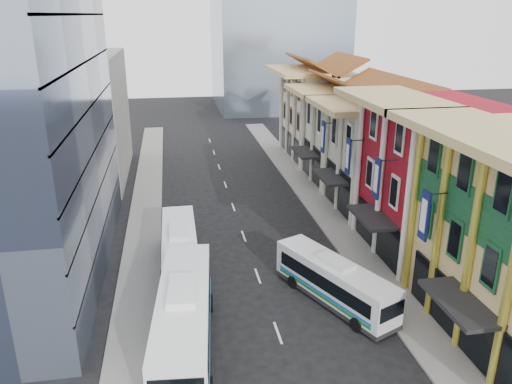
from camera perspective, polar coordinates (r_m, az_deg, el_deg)
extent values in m
cube|color=slate|center=(44.92, 9.40, -4.15)|extent=(3.00, 90.00, 0.15)
cube|color=slate|center=(42.76, -12.82, -5.66)|extent=(3.00, 90.00, 0.15)
cube|color=maroon|center=(40.79, 19.46, 1.39)|extent=(8.00, 10.00, 12.00)
cube|color=beige|center=(49.19, 14.12, 3.72)|extent=(8.00, 9.00, 10.00)
cube|color=beige|center=(57.26, 10.57, 6.19)|extent=(8.00, 9.00, 10.00)
cube|color=beige|center=(66.87, 7.53, 8.71)|extent=(8.00, 12.00, 11.00)
cube|color=gray|center=(60.63, -19.69, 8.06)|extent=(10.00, 18.00, 14.00)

